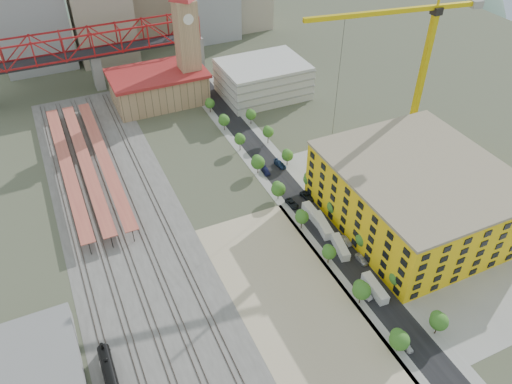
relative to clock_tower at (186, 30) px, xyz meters
name	(u,v)px	position (x,y,z in m)	size (l,w,h in m)	color
ground	(254,218)	(-8.00, -79.99, -28.70)	(400.00, 400.00, 0.00)	#474C38
ballast_strip	(121,216)	(-44.00, -62.49, -28.67)	(36.00, 165.00, 0.06)	#605E59
dirt_lot	(292,298)	(-12.00, -111.49, -28.67)	(28.00, 67.00, 0.06)	tan
street_asphalt	(279,177)	(8.00, -64.99, -28.67)	(12.00, 170.00, 0.06)	black
sidewalk_west	(264,181)	(2.50, -64.99, -28.68)	(3.00, 170.00, 0.04)	gray
sidewalk_east	(294,173)	(13.50, -64.99, -28.68)	(3.00, 170.00, 0.04)	gray
construction_pad	(418,216)	(37.00, -99.99, -28.67)	(50.00, 90.00, 0.06)	gray
rail_tracks	(115,217)	(-45.80, -62.49, -28.55)	(26.56, 160.00, 0.18)	#382B23
platform_canopies	(85,161)	(-49.00, -34.99, -24.70)	(16.00, 80.00, 4.12)	#C9674D
station_hall	(159,87)	(-13.00, 2.01, -22.03)	(38.00, 24.00, 13.10)	tan
clock_tower	(186,30)	(0.00, 0.00, 0.00)	(12.00, 12.00, 52.00)	tan
parking_garage	(263,79)	(28.00, -9.99, -21.70)	(34.00, 26.00, 14.00)	silver
truss_bridge	(92,45)	(-33.00, 25.01, -9.83)	(94.00, 9.60, 25.60)	gray
construction_building	(416,195)	(34.00, -99.99, -19.29)	(44.60, 50.60, 18.80)	yellow
warehouse	(28,382)	(-74.00, -109.99, -26.20)	(22.00, 32.00, 5.00)	gray
street_trees	(293,194)	(8.00, -74.99, -28.70)	(15.40, 124.40, 8.00)	#346F21
distant_hills	(171,80)	(37.28, 180.01, -108.23)	(647.00, 264.00, 227.00)	#4C6B59
tower_crane	(416,55)	(51.00, -70.24, 8.10)	(55.43, 10.90, 59.62)	#DDBD0E
site_trailer_a	(375,288)	(8.00, -118.56, -27.40)	(2.49, 9.48, 2.59)	silver
site_trailer_b	(340,247)	(8.00, -102.31, -27.44)	(2.41, 9.16, 2.51)	silver
site_trailer_c	(322,225)	(8.00, -92.67, -27.30)	(2.69, 10.21, 2.79)	silver
site_trailer_d	(313,214)	(8.00, -87.14, -27.39)	(2.52, 9.58, 2.62)	silver
car_0	(407,346)	(5.00, -135.29, -28.03)	(1.58, 3.93, 1.34)	silver
car_1	(365,294)	(5.00, -118.69, -27.98)	(1.51, 4.34, 1.43)	#A0A0A5
car_2	(292,204)	(5.00, -79.59, -27.97)	(2.40, 5.20, 1.45)	black
car_3	(266,171)	(5.00, -60.99, -27.98)	(2.00, 4.93, 1.43)	#1B1F4F
car_4	(362,259)	(11.00, -108.35, -27.93)	(1.82, 4.52, 1.54)	#BABABA
car_5	(346,241)	(11.00, -100.51, -27.97)	(1.53, 4.39, 1.45)	#939297
car_6	(307,196)	(11.00, -78.41, -27.96)	(2.44, 5.29, 1.47)	black
car_7	(280,164)	(11.00, -59.59, -27.91)	(2.21, 5.44, 1.58)	navy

